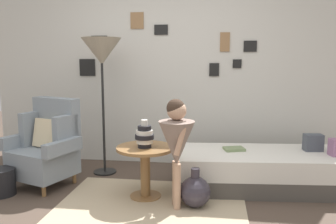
# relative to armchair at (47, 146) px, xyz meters

# --- Properties ---
(gallery_wall) EXTENTS (4.80, 0.12, 2.60)m
(gallery_wall) POSITION_rel_armchair_xyz_m (1.22, 1.04, 0.86)
(gallery_wall) COLOR beige
(gallery_wall) RESTS_ON ground
(rug) EXTENTS (1.81, 1.25, 0.01)m
(rug) POSITION_rel_armchair_xyz_m (1.27, -0.39, -0.43)
(rug) COLOR tan
(rug) RESTS_ON ground
(armchair) EXTENTS (0.88, 0.77, 0.97)m
(armchair) POSITION_rel_armchair_xyz_m (0.00, 0.00, 0.00)
(armchair) COLOR olive
(armchair) RESTS_ON ground
(daybed) EXTENTS (1.96, 0.95, 0.40)m
(daybed) POSITION_rel_armchair_xyz_m (2.39, 0.22, -0.24)
(daybed) COLOR #4C4742
(daybed) RESTS_ON ground
(pillow_mid) EXTENTS (0.21, 0.15, 0.19)m
(pillow_mid) POSITION_rel_armchair_xyz_m (2.95, 0.36, 0.05)
(pillow_mid) COLOR #474C56
(pillow_mid) RESTS_ON daybed
(side_table) EXTENTS (0.58, 0.58, 0.53)m
(side_table) POSITION_rel_armchair_xyz_m (1.17, -0.24, -0.05)
(side_table) COLOR olive
(side_table) RESTS_ON ground
(vase_striped) EXTENTS (0.19, 0.19, 0.28)m
(vase_striped) POSITION_rel_armchair_xyz_m (1.17, -0.26, 0.21)
(vase_striped) COLOR black
(vase_striped) RESTS_ON side_table
(floor_lamp) EXTENTS (0.48, 0.48, 1.66)m
(floor_lamp) POSITION_rel_armchair_xyz_m (0.51, 0.47, 1.02)
(floor_lamp) COLOR black
(floor_lamp) RESTS_ON ground
(person_child) EXTENTS (0.34, 0.34, 1.05)m
(person_child) POSITION_rel_armchair_xyz_m (1.52, -0.44, 0.22)
(person_child) COLOR tan
(person_child) RESTS_ON ground
(book_on_daybed) EXTENTS (0.26, 0.21, 0.03)m
(book_on_daybed) POSITION_rel_armchair_xyz_m (2.08, 0.26, -0.02)
(book_on_daybed) COLOR #75895C
(book_on_daybed) RESTS_ON daybed
(demijohn_near) EXTENTS (0.30, 0.30, 0.38)m
(demijohn_near) POSITION_rel_armchair_xyz_m (1.69, -0.40, -0.29)
(demijohn_near) COLOR #332D38
(demijohn_near) RESTS_ON ground
(magazine_basket) EXTENTS (0.28, 0.28, 0.28)m
(magazine_basket) POSITION_rel_armchair_xyz_m (-0.33, -0.38, -0.30)
(magazine_basket) COLOR black
(magazine_basket) RESTS_ON ground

